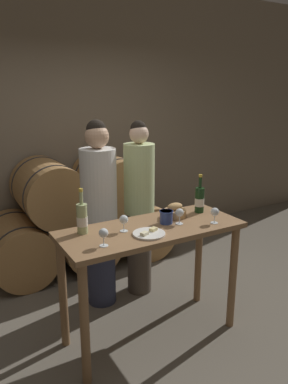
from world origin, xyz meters
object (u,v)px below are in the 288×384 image
Objects in this scene: person_right at (139,207)px; wine_bottle_white at (82,218)px; blue_crock at (166,216)px; wine_glass_far_left at (104,234)px; wine_glass_left at (124,220)px; wine_bottle_red at (200,200)px; person_left at (99,213)px; bread_basket at (175,212)px; tasting_table at (151,247)px; wine_glass_right at (215,212)px; cheese_plate at (149,233)px; wine_glass_center at (180,213)px.

wine_bottle_white is (-0.76, -0.52, 0.19)m from person_right.
wine_glass_far_left reaches higher than blue_crock.
wine_bottle_red is at bearing 5.98° from wine_glass_left.
wine_bottle_red is 2.62× the size of wine_glass_left.
wine_bottle_red is (0.68, -0.56, 0.17)m from person_left.
bread_basket is (-0.25, 0.00, -0.06)m from wine_bottle_red.
wine_glass_far_left is (-0.72, -0.82, 0.16)m from person_right.
person_right reaches higher than wine_bottle_white.
blue_crock is 0.86× the size of wine_glass_far_left.
wine_glass_far_left reaches higher than tasting_table.
blue_crock is (0.29, -0.65, 0.12)m from person_left.
person_left is (-0.15, 0.67, 0.11)m from tasting_table.
wine_glass_left is (-0.51, -0.08, 0.04)m from bread_basket.
tasting_table is 4.32× the size of wine_bottle_red.
wine_glass_left and wine_glass_right have the same top height.
bread_basket is at bearing 179.83° from wine_bottle_red.
wine_glass_right is at bearing -1.36° from wine_glass_far_left.
wine_glass_right reaches higher than bread_basket.
wine_glass_far_left is (0.04, -0.29, -0.03)m from wine_bottle_white.
person_right reaches higher than tasting_table.
wine_glass_left is (0.24, 0.17, 0.00)m from wine_glass_far_left.
wine_glass_left is at bearing -22.85° from wine_bottle_white.
bread_basket is 1.46× the size of wine_glass_far_left.
cheese_plate is (0.41, -0.27, -0.10)m from wine_bottle_white.
person_right is 9.22× the size of bread_basket.
bread_basket is at bearing 68.09° from wine_glass_center.
wine_bottle_white reaches higher than wine_glass_far_left.
wine_bottle_red is at bearing -63.95° from person_right.
wine_bottle_white is at bearing 157.15° from wine_glass_left.
wine_glass_far_left is at bearing -176.32° from cheese_plate.
wine_glass_center is (0.32, 0.07, 0.08)m from cheese_plate.
wine_bottle_red is at bearing -2.08° from wine_bottle_white.
person_right is at bearing 65.67° from cheese_plate.
wine_glass_center is at bearing -38.07° from blue_crock.
wine_glass_right is at bearing -55.87° from bread_basket.
cheese_plate is at bearing 175.41° from wine_glass_right.
bread_basket is at bearing 32.66° from blue_crock.
wine_bottle_red is 3.06× the size of blue_crock.
wine_bottle_red reaches higher than wine_glass_center.
wine_bottle_white is at bearing 177.92° from wine_bottle_red.
person_left is at bearing 117.30° from wine_glass_center.
cheese_plate is at bearing -49.66° from wine_glass_left.
wine_glass_far_left is at bearing 178.64° from wine_glass_right.
tasting_table is 11.33× the size of wine_glass_center.
bread_basket is 0.17m from wine_glass_center.
person_left is at bearing 113.86° from blue_crock.
wine_glass_far_left is 0.29m from wine_glass_left.
wine_bottle_white is 0.66m from blue_crock.
wine_glass_left is 1.00× the size of wine_glass_right.
person_right is (0.26, 0.67, 0.09)m from tasting_table.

